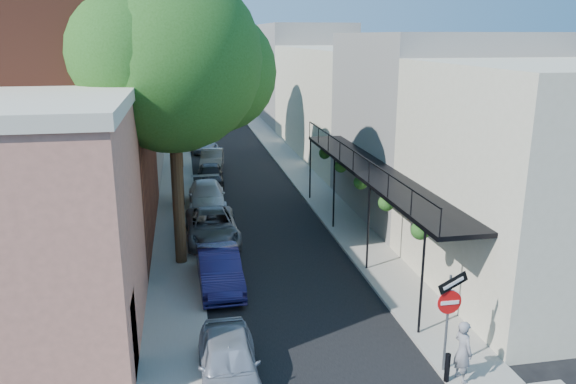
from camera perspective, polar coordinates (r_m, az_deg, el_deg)
name	(u,v)px	position (r m, az deg, el deg)	size (l,w,h in m)	color
road_surface	(232,158)	(42.43, -5.75, 3.49)	(6.00, 64.00, 0.01)	black
sidewalk_left	(178,159)	(42.28, -11.16, 3.30)	(2.00, 64.00, 0.12)	gray
sidewalk_right	(284,155)	(42.93, -0.41, 3.78)	(2.00, 64.00, 0.12)	gray
buildings_left	(94,96)	(40.73, -19.10, 9.24)	(10.10, 59.10, 12.00)	tan
buildings_right	(350,97)	(42.93, 6.37, 9.58)	(9.80, 55.00, 10.00)	beige
sign_post	(449,306)	(15.57, 16.06, -11.07)	(0.89, 0.17, 2.99)	#595B60
bollard	(447,368)	(15.87, 15.88, -16.78)	(0.14, 0.14, 0.80)	black
oak_near	(183,63)	(21.64, -10.66, 12.74)	(7.48, 6.80, 11.42)	#311F13
oak_mid	(181,72)	(29.64, -10.78, 11.85)	(6.60, 6.00, 10.20)	#311F13
oak_far	(181,45)	(38.63, -10.84, 14.45)	(7.70, 7.00, 11.90)	#311F13
parked_car_a	(229,362)	(15.34, -6.05, -16.80)	(1.57, 3.89, 1.33)	#9397A3
parked_car_b	(219,269)	(20.65, -6.99, -7.80)	(1.48, 4.24, 1.40)	#171440
parked_car_c	(212,227)	(25.19, -7.71, -3.50)	(2.25, 4.87, 1.35)	slate
parked_car_d	(207,196)	(30.01, -8.25, -0.39)	(1.89, 4.64, 1.35)	silver
parked_car_e	(210,175)	(34.63, -7.88, 1.75)	(1.54, 3.84, 1.31)	black
parked_car_f	(212,159)	(38.81, -7.72, 3.30)	(1.44, 4.12, 1.36)	#645D54
parked_car_g	(203,144)	(45.01, -8.64, 4.84)	(1.94, 4.20, 1.17)	#8D929F
pedestrian	(463,351)	(15.81, 17.35, -15.16)	(0.62, 0.40, 1.69)	gray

